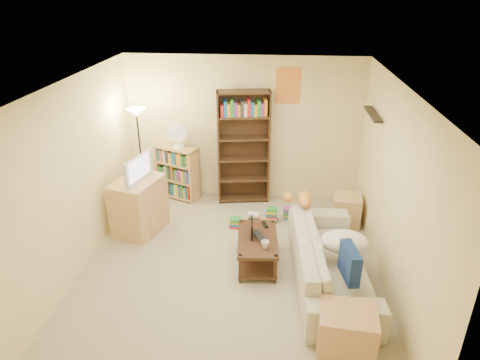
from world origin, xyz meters
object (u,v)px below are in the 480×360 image
(tabby_cat, at_px, (302,199))
(tall_bookshelf, at_px, (243,145))
(sofa, at_px, (330,259))
(desk_fan, at_px, (178,135))
(tv_stand, at_px, (139,206))
(coffee_table, at_px, (257,247))
(side_table, at_px, (346,210))
(laptop, at_px, (262,235))
(mug, at_px, (265,245))
(floor_lamp, at_px, (138,130))
(end_cabinet, at_px, (347,330))
(television, at_px, (135,168))
(short_bookshelf, at_px, (178,173))

(tabby_cat, relative_size, tall_bookshelf, 0.27)
(sofa, distance_m, desk_fan, 3.34)
(tabby_cat, xyz_separation_m, tv_stand, (-2.47, 0.17, -0.32))
(coffee_table, bearing_deg, desk_fan, 124.46)
(desk_fan, relative_size, side_table, 0.92)
(laptop, distance_m, side_table, 1.76)
(mug, distance_m, tv_stand, 2.20)
(floor_lamp, xyz_separation_m, end_cabinet, (3.02, -2.89, -1.15))
(tv_stand, relative_size, television, 1.24)
(laptop, relative_size, desk_fan, 0.77)
(side_table, bearing_deg, short_bookshelf, 166.52)
(sofa, xyz_separation_m, tall_bookshelf, (-1.30, 2.19, 0.71))
(sofa, relative_size, tall_bookshelf, 1.18)
(tabby_cat, relative_size, end_cabinet, 0.89)
(laptop, relative_size, tv_stand, 0.41)
(floor_lamp, xyz_separation_m, side_table, (3.37, -0.25, -1.15))
(television, distance_m, side_table, 3.36)
(end_cabinet, bearing_deg, sofa, 92.98)
(floor_lamp, bearing_deg, laptop, -34.47)
(side_table, bearing_deg, laptop, -138.20)
(coffee_table, distance_m, floor_lamp, 2.73)
(television, xyz_separation_m, tall_bookshelf, (1.52, 1.17, -0.02))
(short_bookshelf, relative_size, side_table, 1.96)
(television, bearing_deg, mug, -100.43)
(tall_bookshelf, height_order, end_cabinet, tall_bookshelf)
(coffee_table, relative_size, tall_bookshelf, 0.50)
(sofa, bearing_deg, floor_lamp, 55.38)
(short_bookshelf, xyz_separation_m, end_cabinet, (2.53, -3.33, -0.24))
(laptop, bearing_deg, tall_bookshelf, -12.76)
(tv_stand, height_order, tall_bookshelf, tall_bookshelf)
(sofa, distance_m, short_bookshelf, 3.30)
(tall_bookshelf, xyz_separation_m, end_cabinet, (1.36, -3.33, -0.79))
(sofa, bearing_deg, laptop, 65.43)
(sofa, distance_m, mug, 0.86)
(coffee_table, distance_m, tv_stand, 2.01)
(coffee_table, xyz_separation_m, end_cabinet, (1.01, -1.43, -0.03))
(television, bearing_deg, coffee_table, -95.62)
(tv_stand, bearing_deg, coffee_table, -5.62)
(tv_stand, xyz_separation_m, floor_lamp, (-0.14, 0.73, 0.97))
(mug, xyz_separation_m, floor_lamp, (-2.12, 1.70, 0.92))
(mug, height_order, television, television)
(sofa, bearing_deg, end_cabinet, 179.00)
(coffee_table, xyz_separation_m, laptop, (0.05, 0.05, 0.16))
(coffee_table, bearing_deg, tabby_cat, 39.20)
(sofa, xyz_separation_m, tabby_cat, (-0.35, 0.85, 0.42))
(coffee_table, relative_size, desk_fan, 2.19)
(coffee_table, bearing_deg, tall_bookshelf, 96.67)
(coffee_table, bearing_deg, sofa, -20.72)
(tall_bookshelf, relative_size, side_table, 3.99)
(sofa, bearing_deg, mug, 82.69)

